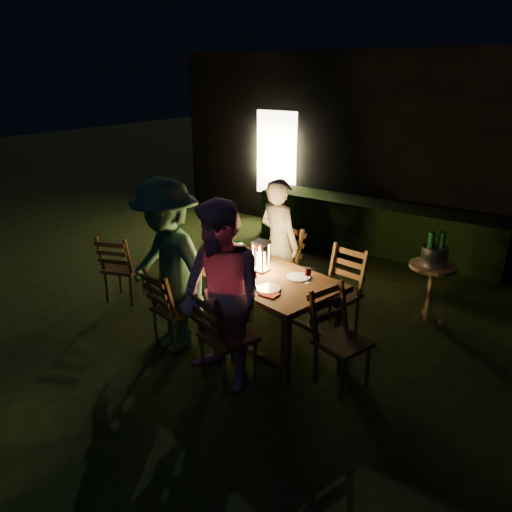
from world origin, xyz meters
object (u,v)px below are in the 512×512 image
Objects in this scene: chair_spare at (124,279)px; person_opp_left at (168,267)px; ice_bucket at (435,256)px; bottle_bucket_b at (440,252)px; person_opp_right at (221,297)px; chair_far_left at (276,281)px; lantern at (261,258)px; dining_table at (254,278)px; person_house_side at (279,243)px; bottle_table at (240,253)px; side_table at (432,271)px; chair_end at (340,356)px; chair_near_right at (227,352)px; bottle_bucket_a at (430,252)px; chair_near_left at (175,321)px; chair_far_right at (336,307)px.

chair_spare is 1.59m from person_opp_left.
bottle_bucket_b reaches higher than ice_bucket.
chair_far_left is at bearing 119.40° from person_opp_right.
chair_spare is at bearing -173.27° from lantern.
lantern reaches higher than dining_table.
chair_far_left is 0.51m from person_house_side.
bottle_table is at bearing -11.44° from chair_spare.
person_house_side is at bearing -159.89° from side_table.
chair_end is at bearing 162.58° from chair_far_left.
lantern is at bearing 60.11° from person_opp_left.
ice_bucket is at bearing 6.86° from chair_spare.
chair_near_right is at bearing -35.85° from chair_spare.
bottle_bucket_a is (0.24, 1.76, 0.59)m from chair_end.
chair_near_right reaches higher than chair_spare.
bottle_bucket_a is at bearing -141.34° from bottle_bucket_b.
lantern is (0.33, -0.86, 0.14)m from person_house_side.
chair_spare is (-3.18, 0.06, -0.01)m from chair_end.
side_table is (2.10, 2.24, -0.30)m from person_opp_left.
lantern is at bearing -133.58° from side_table.
chair_near_right is at bearing 127.38° from chair_far_left.
person_house_side reaches higher than chair_near_left.
lantern reaches higher than chair_near_right.
bottle_bucket_b is at bearing 38.66° from bottle_bucket_a.
chair_spare is 2.10m from person_house_side.
chair_near_right is at bearing -116.93° from ice_bucket.
chair_spare is at bearing 44.96° from person_house_side.
person_house_side is 0.90× the size of person_opp_right.
ice_bucket is (0.79, 0.90, 0.53)m from chair_far_right.
bottle_table reaches higher than chair_near_left.
chair_near_right is at bearing -41.16° from chair_end.
chair_near_left is (-0.60, -0.66, -0.44)m from dining_table.
chair_spare is 3.89m from side_table.
ice_bucket is (1.43, 1.50, -0.12)m from lantern.
lantern is at bearing -2.79° from bottle_table.
person_opp_right is at bearing -37.03° from chair_spare.
lantern is 2.14m from bottle_bucket_b.
chair_near_left is at bearing -133.59° from lantern.
chair_spare reaches higher than chair_near_left.
person_opp_right reaches higher than side_table.
chair_near_right reaches higher than dining_table.
lantern is at bearing 114.69° from person_opp_right.
person_opp_right reaches higher than dining_table.
chair_near_left is at bearing 97.19° from chair_far_left.
chair_spare is 2.16m from lantern.
bottle_bucket_a is (2.05, 2.20, -0.05)m from person_opp_left.
ice_bucket is at bearing 46.42° from lantern.
person_opp_right is 2.49× the size of side_table.
chair_near_right is 2.80m from bottle_bucket_b.
person_opp_right is at bearing 126.67° from chair_far_left.
person_house_side is at bearing -159.29° from bottle_bucket_b.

